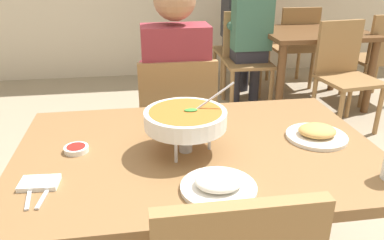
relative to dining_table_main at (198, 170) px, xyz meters
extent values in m
cube|color=brown|center=(0.00, 0.00, 0.08)|extent=(1.36, 0.90, 0.04)
cylinder|color=brown|center=(-0.62, 0.39, -0.29)|extent=(0.07, 0.07, 0.69)
cylinder|color=brown|center=(0.62, 0.39, -0.29)|extent=(0.07, 0.07, 0.69)
cube|color=olive|center=(0.00, 0.83, -0.20)|extent=(0.44, 0.44, 0.03)
cube|color=olive|center=(0.00, 0.63, 0.04)|extent=(0.42, 0.04, 0.45)
cylinder|color=olive|center=(0.19, 1.02, -0.42)|extent=(0.04, 0.04, 0.42)
cylinder|color=olive|center=(-0.19, 1.02, -0.42)|extent=(0.04, 0.04, 0.42)
cylinder|color=olive|center=(0.19, 0.64, -0.42)|extent=(0.04, 0.04, 0.42)
cylinder|color=olive|center=(-0.19, 0.64, -0.42)|extent=(0.04, 0.04, 0.42)
cylinder|color=#2D2D38|center=(0.10, 0.85, -0.41)|extent=(0.10, 0.10, 0.45)
cylinder|color=#2D2D38|center=(-0.10, 0.85, -0.41)|extent=(0.10, 0.10, 0.45)
cube|color=#2D2D38|center=(0.00, 0.81, -0.12)|extent=(0.32, 0.32, 0.12)
cube|color=maroon|center=(0.00, 0.73, 0.19)|extent=(0.36, 0.20, 0.50)
cylinder|color=maroon|center=(0.16, 0.93, 0.14)|extent=(0.08, 0.28, 0.08)
cylinder|color=maroon|center=(-0.16, 0.93, 0.14)|extent=(0.08, 0.28, 0.08)
cylinder|color=silver|center=(0.04, -0.02, 0.15)|extent=(0.01, 0.01, 0.10)
cylinder|color=silver|center=(-0.09, 0.06, 0.15)|extent=(0.01, 0.01, 0.10)
cylinder|color=silver|center=(-0.09, -0.10, 0.15)|extent=(0.01, 0.01, 0.10)
torus|color=silver|center=(-0.05, -0.02, 0.20)|extent=(0.21, 0.21, 0.01)
cylinder|color=#B2B2B7|center=(-0.05, -0.02, 0.12)|extent=(0.05, 0.05, 0.04)
cone|color=orange|center=(-0.05, -0.02, 0.15)|extent=(0.02, 0.02, 0.04)
cylinder|color=white|center=(-0.05, -0.02, 0.23)|extent=(0.30, 0.30, 0.06)
cylinder|color=#AD6023|center=(-0.05, -0.02, 0.25)|extent=(0.26, 0.26, 0.01)
ellipsoid|color=#388433|center=(-0.03, -0.02, 0.26)|extent=(0.05, 0.03, 0.01)
cylinder|color=silver|center=(0.04, 0.00, 0.29)|extent=(0.18, 0.01, 0.13)
cylinder|color=white|center=(0.02, -0.29, 0.11)|extent=(0.24, 0.24, 0.01)
ellipsoid|color=white|center=(0.02, -0.29, 0.13)|extent=(0.15, 0.13, 0.04)
cylinder|color=white|center=(0.48, 0.01, 0.11)|extent=(0.24, 0.24, 0.01)
ellipsoid|color=tan|center=(0.48, 0.01, 0.13)|extent=(0.15, 0.13, 0.04)
cylinder|color=white|center=(-0.45, 0.04, 0.11)|extent=(0.09, 0.09, 0.02)
cylinder|color=maroon|center=(-0.45, 0.04, 0.12)|extent=(0.07, 0.07, 0.01)
cube|color=white|center=(-0.54, -0.18, 0.11)|extent=(0.13, 0.09, 0.02)
cube|color=silver|center=(-0.56, -0.23, 0.10)|extent=(0.03, 0.17, 0.01)
cube|color=silver|center=(-0.51, -0.23, 0.10)|extent=(0.03, 0.17, 0.01)
cube|color=brown|center=(1.52, 2.22, 0.08)|extent=(1.00, 0.80, 0.04)
cylinder|color=brown|center=(1.08, 1.88, -0.29)|extent=(0.07, 0.07, 0.69)
cylinder|color=brown|center=(1.96, 1.88, -0.29)|extent=(0.07, 0.07, 0.69)
cylinder|color=brown|center=(1.08, 2.56, -0.29)|extent=(0.07, 0.07, 0.69)
cylinder|color=brown|center=(1.96, 2.56, -0.29)|extent=(0.07, 0.07, 0.69)
cube|color=olive|center=(0.87, 2.23, -0.20)|extent=(0.45, 0.45, 0.03)
cube|color=olive|center=(0.87, 2.43, 0.04)|extent=(0.42, 0.05, 0.45)
cylinder|color=olive|center=(0.67, 2.04, -0.42)|extent=(0.04, 0.04, 0.42)
cylinder|color=olive|center=(1.05, 2.03, -0.42)|extent=(0.04, 0.04, 0.42)
cylinder|color=olive|center=(0.68, 2.42, -0.42)|extent=(0.04, 0.04, 0.42)
cylinder|color=olive|center=(1.06, 2.41, -0.42)|extent=(0.04, 0.04, 0.42)
cube|color=olive|center=(0.88, 2.76, -0.20)|extent=(0.44, 0.44, 0.03)
cube|color=olive|center=(1.08, 2.76, 0.04)|extent=(0.04, 0.42, 0.45)
cylinder|color=olive|center=(0.69, 2.95, -0.42)|extent=(0.04, 0.04, 0.42)
cylinder|color=olive|center=(0.69, 2.57, -0.42)|extent=(0.04, 0.04, 0.42)
cylinder|color=olive|center=(1.07, 2.95, -0.42)|extent=(0.04, 0.04, 0.42)
cylinder|color=olive|center=(1.07, 2.57, -0.42)|extent=(0.04, 0.04, 0.42)
cube|color=olive|center=(2.17, 2.19, -0.20)|extent=(0.44, 0.44, 0.03)
cylinder|color=olive|center=(2.36, 2.39, -0.42)|extent=(0.04, 0.04, 0.42)
cylinder|color=olive|center=(1.98, 2.38, -0.42)|extent=(0.04, 0.04, 0.42)
cylinder|color=olive|center=(1.98, 2.00, -0.42)|extent=(0.04, 0.04, 0.42)
cube|color=olive|center=(1.56, 1.57, -0.20)|extent=(0.49, 0.49, 0.03)
cube|color=olive|center=(1.53, 1.77, 0.04)|extent=(0.42, 0.09, 0.45)
cylinder|color=olive|center=(1.39, 1.36, -0.42)|extent=(0.04, 0.04, 0.42)
cylinder|color=olive|center=(1.77, 1.41, -0.42)|extent=(0.04, 0.04, 0.42)
cylinder|color=olive|center=(1.34, 1.73, -0.42)|extent=(0.04, 0.04, 0.42)
cylinder|color=olive|center=(1.72, 1.78, -0.42)|extent=(0.04, 0.04, 0.42)
cube|color=olive|center=(1.54, 2.82, -0.20)|extent=(0.45, 0.45, 0.03)
cube|color=olive|center=(1.54, 2.62, 0.04)|extent=(0.42, 0.05, 0.45)
cylinder|color=olive|center=(1.74, 3.00, -0.42)|extent=(0.04, 0.04, 0.42)
cylinder|color=olive|center=(1.36, 3.01, -0.42)|extent=(0.04, 0.04, 0.42)
cylinder|color=olive|center=(1.73, 2.62, -0.42)|extent=(0.04, 0.04, 0.42)
cylinder|color=olive|center=(1.35, 2.63, -0.42)|extent=(0.04, 0.04, 0.42)
cylinder|color=#2D2D38|center=(0.99, 2.36, -0.41)|extent=(0.10, 0.10, 0.45)
cylinder|color=#2D2D38|center=(0.79, 2.36, -0.41)|extent=(0.10, 0.10, 0.45)
cube|color=#2D2D38|center=(0.89, 2.32, -0.12)|extent=(0.32, 0.32, 0.12)
cube|color=#3D6B56|center=(0.89, 2.24, 0.19)|extent=(0.36, 0.20, 0.50)
cylinder|color=#3D6B56|center=(1.05, 2.44, 0.14)|extent=(0.08, 0.28, 0.08)
cylinder|color=#3D6B56|center=(0.73, 2.44, 0.14)|extent=(0.08, 0.28, 0.08)
cylinder|color=#2D2D38|center=(0.97, 2.68, -0.41)|extent=(0.10, 0.10, 0.45)
cylinder|color=#2D2D38|center=(0.97, 2.88, -0.41)|extent=(0.10, 0.10, 0.45)
cube|color=#2D2D38|center=(0.93, 2.78, -0.12)|extent=(0.32, 0.32, 0.12)
cube|color=#2D2D33|center=(0.85, 2.78, 0.19)|extent=(0.20, 0.36, 0.50)
cylinder|color=#2D2D33|center=(1.05, 2.62, 0.14)|extent=(0.28, 0.08, 0.08)
cylinder|color=#2D2D33|center=(1.05, 2.94, 0.14)|extent=(0.28, 0.08, 0.08)
camera|label=1|loc=(-0.22, -1.28, 0.78)|focal=35.83mm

